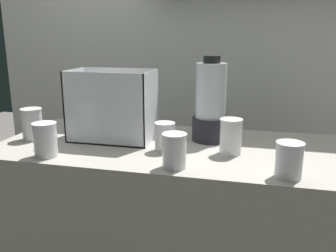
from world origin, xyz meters
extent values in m
cube|color=#9E998E|center=(0.00, 0.00, 0.45)|extent=(1.40, 0.64, 0.90)
cube|color=silver|center=(0.00, 0.77, 1.25)|extent=(2.60, 0.04, 2.50)
cube|color=white|center=(-0.25, 0.03, 0.90)|extent=(0.35, 0.20, 0.01)
cube|color=white|center=(-0.25, -0.07, 1.05)|extent=(0.35, 0.01, 0.30)
cube|color=white|center=(-0.25, 0.13, 1.05)|extent=(0.35, 0.01, 0.30)
cube|color=white|center=(-0.42, 0.03, 1.05)|extent=(0.01, 0.20, 0.30)
cube|color=white|center=(-0.08, 0.03, 1.05)|extent=(0.01, 0.20, 0.30)
cone|color=orange|center=(-0.28, 0.02, 0.92)|extent=(0.04, 0.16, 0.03)
cone|color=orange|center=(-0.32, 0.02, 0.92)|extent=(0.14, 0.11, 0.03)
cone|color=orange|center=(-0.18, 0.03, 0.92)|extent=(0.04, 0.15, 0.04)
cone|color=orange|center=(-0.22, 0.03, 0.92)|extent=(0.03, 0.17, 0.03)
cone|color=orange|center=(-0.26, 0.03, 0.96)|extent=(0.17, 0.07, 0.04)
cone|color=orange|center=(-0.19, 0.03, 0.95)|extent=(0.14, 0.14, 0.03)
cone|color=orange|center=(-0.21, 0.02, 0.96)|extent=(0.05, 0.16, 0.03)
cone|color=orange|center=(-0.24, 0.03, 0.95)|extent=(0.17, 0.09, 0.03)
cylinder|color=black|center=(0.16, 0.11, 0.95)|extent=(0.15, 0.15, 0.10)
cylinder|color=silver|center=(0.16, 0.11, 1.11)|extent=(0.13, 0.13, 0.23)
cylinder|color=orange|center=(0.16, 0.11, 1.02)|extent=(0.11, 0.11, 0.04)
cylinder|color=black|center=(0.16, 0.11, 1.24)|extent=(0.07, 0.07, 0.03)
cylinder|color=white|center=(-0.58, -0.06, 0.96)|extent=(0.09, 0.09, 0.13)
cylinder|color=orange|center=(-0.58, -0.06, 0.95)|extent=(0.08, 0.08, 0.10)
cylinder|color=white|center=(-0.58, -0.06, 1.03)|extent=(0.09, 0.09, 0.01)
cylinder|color=white|center=(-0.41, -0.24, 0.96)|extent=(0.08, 0.08, 0.12)
cylinder|color=orange|center=(-0.41, -0.24, 0.95)|extent=(0.08, 0.08, 0.09)
cylinder|color=white|center=(-0.41, -0.24, 1.02)|extent=(0.09, 0.09, 0.01)
cylinder|color=white|center=(0.01, -0.07, 0.95)|extent=(0.08, 0.08, 0.11)
cylinder|color=orange|center=(0.01, -0.07, 0.94)|extent=(0.07, 0.07, 0.08)
cylinder|color=white|center=(0.01, -0.07, 1.01)|extent=(0.08, 0.08, 0.01)
cylinder|color=white|center=(0.08, -0.25, 0.96)|extent=(0.08, 0.08, 0.11)
cylinder|color=yellow|center=(0.08, -0.25, 0.93)|extent=(0.08, 0.08, 0.06)
cylinder|color=white|center=(0.08, -0.25, 1.02)|extent=(0.08, 0.08, 0.01)
cylinder|color=white|center=(0.26, -0.05, 0.96)|extent=(0.08, 0.08, 0.13)
cylinder|color=orange|center=(0.26, -0.05, 0.95)|extent=(0.08, 0.08, 0.11)
cylinder|color=white|center=(0.26, -0.05, 1.03)|extent=(0.09, 0.09, 0.01)
cylinder|color=white|center=(0.45, -0.25, 0.96)|extent=(0.08, 0.08, 0.11)
cylinder|color=orange|center=(0.45, -0.25, 0.94)|extent=(0.08, 0.08, 0.08)
cylinder|color=white|center=(0.45, -0.25, 1.01)|extent=(0.09, 0.09, 0.01)
camera|label=1|loc=(0.34, -1.37, 1.34)|focal=38.42mm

